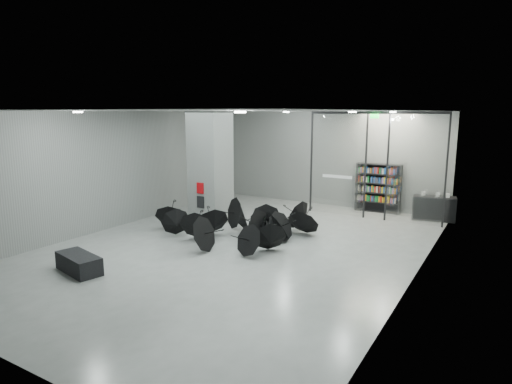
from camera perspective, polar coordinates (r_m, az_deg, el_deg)
The scene contains 10 objects.
room at distance 12.53m, azimuth -2.33°, elevation 5.30°, with size 14.00×14.02×4.01m.
column at distance 15.67m, azimuth -6.00°, elevation 3.19°, with size 1.20×1.20×4.00m, color slate.
fire_cabinet at distance 15.28m, azimuth -7.34°, elevation 0.51°, with size 0.28×0.04×0.38m, color #A50A07.
info_panel at distance 15.37m, azimuth -7.30°, elevation -1.32°, with size 0.30×0.03×0.42m, color black.
exit_sign at distance 16.36m, azimuth 15.31°, elevation 9.58°, with size 0.30×0.06×0.15m, color #0CE533.
glass_partition at distance 16.65m, azimuth 15.20°, elevation 3.94°, with size 5.06×0.08×4.00m.
bench at distance 11.91m, azimuth -22.24°, elevation -8.66°, with size 1.41×0.60×0.45m, color black.
bookshelf at distance 18.05m, azimuth 15.72°, elevation 0.52°, with size 1.77×0.35×1.95m, color black, non-canonical shape.
shop_counter at distance 17.43m, azimuth 22.31°, elevation -1.98°, with size 1.50×0.60×0.90m, color black.
umbrella_cluster at distance 13.80m, azimuth -1.80°, elevation -4.88°, with size 5.54×4.61×1.30m.
Camera 1 is at (6.80, -10.46, 3.97)m, focal length 30.45 mm.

